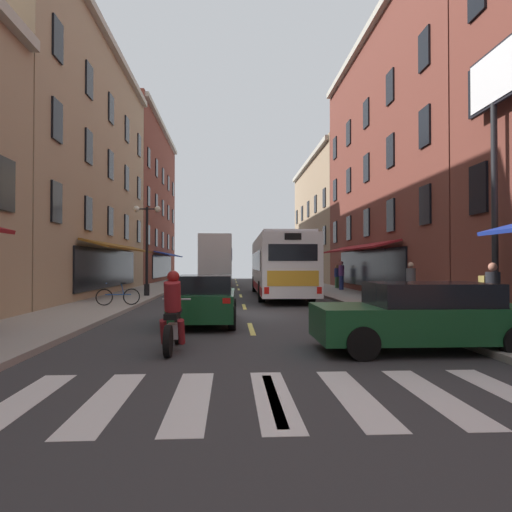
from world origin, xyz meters
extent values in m
cube|color=#333335|center=(0.00, 0.00, -0.05)|extent=(34.80, 80.00, 0.10)
cube|color=#DBCC4C|center=(0.00, -10.00, 0.00)|extent=(0.14, 2.40, 0.01)
cube|color=#DBCC4C|center=(0.00, -3.50, 0.00)|extent=(0.14, 2.40, 0.01)
cube|color=#DBCC4C|center=(0.00, 3.00, 0.00)|extent=(0.14, 2.40, 0.01)
cube|color=#DBCC4C|center=(0.00, 9.50, 0.00)|extent=(0.14, 2.40, 0.01)
cube|color=#DBCC4C|center=(0.00, 16.00, 0.00)|extent=(0.14, 2.40, 0.01)
cube|color=#DBCC4C|center=(0.00, 22.50, 0.00)|extent=(0.14, 2.40, 0.01)
cube|color=#DBCC4C|center=(0.00, 29.00, 0.00)|extent=(0.14, 2.40, 0.01)
cube|color=#DBCC4C|center=(0.00, 35.50, 0.00)|extent=(0.14, 2.40, 0.01)
cube|color=silver|center=(-3.30, -10.00, 0.00)|extent=(0.50, 2.80, 0.01)
cube|color=silver|center=(-2.20, -10.00, 0.00)|extent=(0.50, 2.80, 0.01)
cube|color=silver|center=(-1.10, -10.00, 0.00)|extent=(0.50, 2.80, 0.01)
cube|color=silver|center=(0.00, -10.00, 0.00)|extent=(0.50, 2.80, 0.01)
cube|color=silver|center=(1.10, -10.00, 0.00)|extent=(0.50, 2.80, 0.01)
cube|color=silver|center=(2.20, -10.00, 0.00)|extent=(0.50, 2.80, 0.01)
cube|color=silver|center=(3.30, -10.00, 0.00)|extent=(0.50, 2.80, 0.01)
cube|color=gray|center=(-5.90, 0.00, 0.07)|extent=(3.00, 80.00, 0.14)
cube|color=gray|center=(5.90, 0.00, 0.07)|extent=(3.00, 80.00, 0.14)
cube|color=black|center=(-7.36, -2.00, 4.20)|extent=(0.10, 1.00, 1.60)
cube|color=#9E8466|center=(-11.40, 10.00, 7.29)|extent=(8.00, 19.90, 14.59)
cube|color=#B2AD9E|center=(-7.30, 10.00, 14.24)|extent=(0.44, 19.40, 0.40)
cube|color=black|center=(-7.36, 10.00, 1.55)|extent=(0.10, 12.00, 2.10)
cube|color=brown|center=(-6.65, 10.00, 2.75)|extent=(1.38, 11.20, 0.44)
cube|color=black|center=(-7.36, 2.00, 4.20)|extent=(0.10, 1.00, 1.60)
cube|color=black|center=(-7.36, 6.00, 4.20)|extent=(0.10, 1.00, 1.60)
cube|color=black|center=(-7.36, 10.00, 4.20)|extent=(0.10, 1.00, 1.60)
cube|color=black|center=(-7.36, 14.00, 4.20)|extent=(0.10, 1.00, 1.60)
cube|color=black|center=(-7.36, 18.00, 4.20)|extent=(0.10, 1.00, 1.60)
cube|color=black|center=(-7.36, 2.00, 7.40)|extent=(0.10, 1.00, 1.60)
cube|color=black|center=(-7.36, 6.00, 7.40)|extent=(0.10, 1.00, 1.60)
cube|color=black|center=(-7.36, 10.00, 7.40)|extent=(0.10, 1.00, 1.60)
cube|color=black|center=(-7.36, 14.00, 7.40)|extent=(0.10, 1.00, 1.60)
cube|color=black|center=(-7.36, 18.00, 7.40)|extent=(0.10, 1.00, 1.60)
cube|color=black|center=(-7.36, 2.00, 10.60)|extent=(0.10, 1.00, 1.60)
cube|color=black|center=(-7.36, 6.00, 10.60)|extent=(0.10, 1.00, 1.60)
cube|color=black|center=(-7.36, 10.00, 10.60)|extent=(0.10, 1.00, 1.60)
cube|color=black|center=(-7.36, 14.00, 10.60)|extent=(0.10, 1.00, 1.60)
cube|color=black|center=(-7.36, 18.00, 10.60)|extent=(0.10, 1.00, 1.60)
cube|color=brown|center=(-11.40, 30.00, 7.84)|extent=(8.00, 19.90, 15.69)
cube|color=#B2AD9E|center=(-7.30, 30.00, 15.34)|extent=(0.44, 19.40, 0.40)
cube|color=black|center=(-7.36, 30.00, 1.55)|extent=(0.10, 12.00, 2.10)
cube|color=navy|center=(-6.65, 30.00, 2.75)|extent=(1.38, 11.20, 0.44)
cube|color=black|center=(-7.36, 22.00, 4.20)|extent=(0.10, 1.00, 1.60)
cube|color=black|center=(-7.36, 26.00, 4.20)|extent=(0.10, 1.00, 1.60)
cube|color=black|center=(-7.36, 30.00, 4.20)|extent=(0.10, 1.00, 1.60)
cube|color=black|center=(-7.36, 34.00, 4.20)|extent=(0.10, 1.00, 1.60)
cube|color=black|center=(-7.36, 38.00, 4.20)|extent=(0.10, 1.00, 1.60)
cube|color=black|center=(-7.36, 22.00, 7.40)|extent=(0.10, 1.00, 1.60)
cube|color=black|center=(-7.36, 26.00, 7.40)|extent=(0.10, 1.00, 1.60)
cube|color=black|center=(-7.36, 30.00, 7.40)|extent=(0.10, 1.00, 1.60)
cube|color=black|center=(-7.36, 34.00, 7.40)|extent=(0.10, 1.00, 1.60)
cube|color=black|center=(-7.36, 38.00, 7.40)|extent=(0.10, 1.00, 1.60)
cube|color=black|center=(-7.36, 22.00, 10.60)|extent=(0.10, 1.00, 1.60)
cube|color=black|center=(-7.36, 26.00, 10.60)|extent=(0.10, 1.00, 1.60)
cube|color=black|center=(-7.36, 30.00, 10.60)|extent=(0.10, 1.00, 1.60)
cube|color=black|center=(-7.36, 34.00, 10.60)|extent=(0.10, 1.00, 1.60)
cube|color=black|center=(-7.36, 38.00, 10.60)|extent=(0.10, 1.00, 1.60)
cube|color=black|center=(7.36, -2.00, 4.20)|extent=(0.10, 1.00, 1.60)
cube|color=black|center=(7.36, -2.00, 7.40)|extent=(0.10, 1.00, 1.60)
cube|color=brown|center=(11.40, 10.00, 7.77)|extent=(8.00, 19.90, 15.55)
cube|color=#B2AD9E|center=(7.30, 10.00, 15.20)|extent=(0.44, 19.40, 0.40)
cube|color=black|center=(7.36, 10.00, 1.55)|extent=(0.10, 12.00, 2.10)
cube|color=maroon|center=(6.65, 10.00, 2.75)|extent=(1.38, 11.20, 0.44)
cube|color=black|center=(7.36, 2.00, 4.20)|extent=(0.10, 1.00, 1.60)
cube|color=black|center=(7.36, 6.00, 4.20)|extent=(0.10, 1.00, 1.60)
cube|color=black|center=(7.36, 10.00, 4.20)|extent=(0.10, 1.00, 1.60)
cube|color=black|center=(7.36, 14.00, 4.20)|extent=(0.10, 1.00, 1.60)
cube|color=black|center=(7.36, 18.00, 4.20)|extent=(0.10, 1.00, 1.60)
cube|color=black|center=(7.36, 2.00, 7.40)|extent=(0.10, 1.00, 1.60)
cube|color=black|center=(7.36, 6.00, 7.40)|extent=(0.10, 1.00, 1.60)
cube|color=black|center=(7.36, 10.00, 7.40)|extent=(0.10, 1.00, 1.60)
cube|color=black|center=(7.36, 14.00, 7.40)|extent=(0.10, 1.00, 1.60)
cube|color=black|center=(7.36, 18.00, 7.40)|extent=(0.10, 1.00, 1.60)
cube|color=black|center=(7.36, 2.00, 10.60)|extent=(0.10, 1.00, 1.60)
cube|color=black|center=(7.36, 6.00, 10.60)|extent=(0.10, 1.00, 1.60)
cube|color=black|center=(7.36, 10.00, 10.60)|extent=(0.10, 1.00, 1.60)
cube|color=black|center=(7.36, 14.00, 10.60)|extent=(0.10, 1.00, 1.60)
cube|color=black|center=(7.36, 18.00, 10.60)|extent=(0.10, 1.00, 1.60)
cube|color=#9E8466|center=(11.40, 30.00, 6.22)|extent=(8.00, 19.90, 12.44)
cube|color=#B2AD9E|center=(7.30, 30.00, 12.09)|extent=(0.44, 19.40, 0.40)
cube|color=black|center=(7.36, 30.00, 1.55)|extent=(0.10, 12.00, 2.10)
cube|color=maroon|center=(6.65, 30.00, 2.75)|extent=(1.38, 11.20, 0.44)
cube|color=black|center=(7.36, 22.00, 4.20)|extent=(0.10, 1.00, 1.60)
cube|color=black|center=(7.36, 26.00, 4.20)|extent=(0.10, 1.00, 1.60)
cube|color=black|center=(7.36, 30.00, 4.20)|extent=(0.10, 1.00, 1.60)
cube|color=black|center=(7.36, 34.00, 4.20)|extent=(0.10, 1.00, 1.60)
cube|color=black|center=(7.36, 38.00, 4.20)|extent=(0.10, 1.00, 1.60)
cube|color=black|center=(7.36, 22.00, 7.40)|extent=(0.10, 1.00, 1.60)
cube|color=black|center=(7.36, 26.00, 7.40)|extent=(0.10, 1.00, 1.60)
cube|color=black|center=(7.36, 30.00, 7.40)|extent=(0.10, 1.00, 1.60)
cube|color=black|center=(7.36, 34.00, 7.40)|extent=(0.10, 1.00, 1.60)
cube|color=black|center=(7.36, 38.00, 7.40)|extent=(0.10, 1.00, 1.60)
cylinder|color=black|center=(7.05, -3.40, 3.30)|extent=(0.18, 0.18, 6.32)
cylinder|color=black|center=(7.05, -3.40, 0.26)|extent=(0.40, 0.40, 0.24)
cube|color=black|center=(7.05, -3.40, 7.21)|extent=(0.10, 2.41, 1.66)
cube|color=silver|center=(6.99, -3.40, 7.21)|extent=(0.04, 2.25, 1.50)
cube|color=silver|center=(7.11, -3.40, 7.21)|extent=(0.04, 2.25, 1.50)
cube|color=silver|center=(2.10, 8.81, 1.75)|extent=(2.73, 12.45, 2.81)
cube|color=silver|center=(2.10, 8.81, 3.22)|extent=(2.51, 11.25, 0.16)
cube|color=black|center=(2.10, 9.11, 1.96)|extent=(2.73, 10.05, 0.96)
cube|color=maroon|center=(2.10, 8.81, 0.60)|extent=(2.75, 12.05, 0.36)
cube|color=black|center=(2.19, 14.98, 1.96)|extent=(2.25, 0.15, 1.10)
cube|color=black|center=(2.01, 2.65, 2.27)|extent=(2.05, 0.15, 0.70)
cube|color=gold|center=(2.01, 2.64, 1.20)|extent=(2.15, 0.13, 0.64)
cube|color=black|center=(2.01, 2.64, 2.94)|extent=(0.70, 0.11, 0.28)
cube|color=red|center=(0.91, 2.64, 0.70)|extent=(0.20, 0.08, 0.28)
cube|color=red|center=(3.10, 2.61, 0.70)|extent=(0.20, 0.08, 0.28)
cylinder|color=black|center=(0.98, 13.04, 0.50)|extent=(0.31, 1.00, 1.00)
cylinder|color=black|center=(3.33, 13.00, 0.50)|extent=(0.31, 1.00, 1.00)
cylinder|color=black|center=(0.87, 5.12, 0.50)|extent=(0.31, 1.00, 1.00)
cylinder|color=black|center=(3.22, 5.09, 0.50)|extent=(0.31, 1.00, 1.00)
cube|color=black|center=(-1.77, 23.25, 1.55)|extent=(2.33, 2.41, 2.40)
cube|color=black|center=(-1.78, 24.40, 2.40)|extent=(2.00, 0.12, 0.80)
cube|color=silver|center=(-1.72, 19.14, 2.33)|extent=(2.47, 5.87, 3.26)
cube|color=navy|center=(-0.50, 19.16, 2.50)|extent=(0.10, 3.51, 0.90)
cube|color=black|center=(-1.73, 20.33, 0.55)|extent=(1.99, 7.84, 0.24)
cylinder|color=black|center=(-2.87, 23.04, 0.45)|extent=(0.29, 0.90, 0.90)
cylinder|color=black|center=(-0.67, 23.07, 0.45)|extent=(0.29, 0.90, 0.90)
cylinder|color=black|center=(-2.81, 18.25, 0.45)|extent=(0.29, 0.90, 0.90)
cylinder|color=black|center=(-0.61, 18.28, 0.45)|extent=(0.29, 0.90, 0.90)
cube|color=#144723|center=(3.37, -6.90, 0.59)|extent=(4.38, 1.86, 0.70)
cube|color=black|center=(3.54, -6.91, 1.16)|extent=(2.37, 1.70, 0.50)
cube|color=red|center=(5.54, -6.16, 0.84)|extent=(0.06, 0.20, 0.14)
cylinder|color=black|center=(1.88, -7.78, 0.32)|extent=(0.64, 0.22, 0.64)
cylinder|color=black|center=(1.88, -6.03, 0.32)|extent=(0.64, 0.22, 0.64)
cylinder|color=black|center=(4.86, -6.03, 0.32)|extent=(0.64, 0.22, 0.64)
cube|color=#144723|center=(-1.34, -2.30, 0.60)|extent=(1.82, 4.32, 0.72)
cube|color=black|center=(-1.35, -2.47, 1.19)|extent=(1.63, 2.34, 0.53)
cube|color=red|center=(-2.07, -4.41, 0.86)|extent=(0.20, 0.06, 0.14)
cube|color=red|center=(-0.68, -4.43, 0.86)|extent=(0.20, 0.06, 0.14)
cylinder|color=black|center=(-2.15, -0.84, 0.32)|extent=(0.23, 0.64, 0.64)
cylinder|color=black|center=(-0.50, -0.86, 0.32)|extent=(0.23, 0.64, 0.64)
cylinder|color=black|center=(-2.19, -3.73, 0.32)|extent=(0.23, 0.64, 0.64)
cylinder|color=black|center=(-0.54, -3.75, 0.32)|extent=(0.23, 0.64, 0.64)
cylinder|color=black|center=(-1.76, -5.80, 0.31)|extent=(0.11, 0.62, 0.62)
cylinder|color=black|center=(-1.78, -7.25, 0.31)|extent=(0.13, 0.62, 0.62)
cylinder|color=#B2B2B7|center=(-1.76, -5.92, 0.61)|extent=(0.07, 0.33, 0.68)
ellipsoid|color=black|center=(-1.76, -6.35, 0.81)|extent=(0.33, 0.56, 0.28)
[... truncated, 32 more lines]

